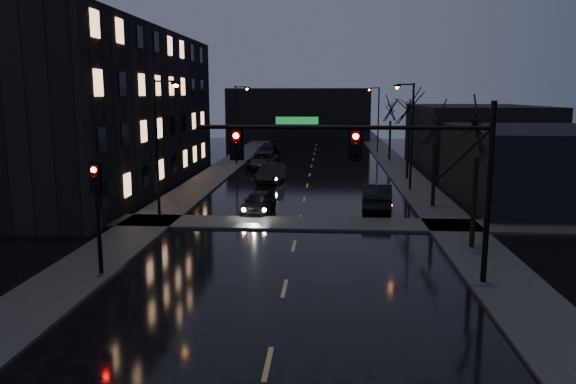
% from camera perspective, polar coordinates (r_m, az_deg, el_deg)
% --- Properties ---
extents(sidewalk_left, '(3.00, 140.00, 0.12)m').
position_cam_1_polar(sidewalk_left, '(48.74, -7.94, 1.41)').
color(sidewalk_left, '#2D2D2B').
rests_on(sidewalk_left, ground).
extents(sidewalk_right, '(3.00, 140.00, 0.12)m').
position_cam_1_polar(sidewalk_right, '(48.20, 12.26, 1.18)').
color(sidewalk_right, '#2D2D2B').
rests_on(sidewalk_right, ground).
extents(sidewalk_cross, '(40.00, 3.00, 0.12)m').
position_cam_1_polar(sidewalk_cross, '(31.52, 1.09, -3.20)').
color(sidewalk_cross, '#2D2D2B').
rests_on(sidewalk_cross, ground).
extents(apartment_block, '(12.00, 30.00, 12.00)m').
position_cam_1_polar(apartment_block, '(45.87, -19.35, 7.87)').
color(apartment_block, black).
rests_on(apartment_block, ground).
extents(commercial_right_near, '(10.00, 14.00, 5.00)m').
position_cam_1_polar(commercial_right_near, '(40.90, 23.95, 2.46)').
color(commercial_right_near, black).
rests_on(commercial_right_near, ground).
extents(commercial_right_far, '(12.00, 18.00, 6.00)m').
position_cam_1_polar(commercial_right_far, '(62.25, 18.46, 5.57)').
color(commercial_right_far, black).
rests_on(commercial_right_far, ground).
extents(far_block, '(22.00, 10.00, 8.00)m').
position_cam_1_polar(far_block, '(90.32, 1.13, 7.93)').
color(far_block, black).
rests_on(far_block, ground).
extents(signal_mast, '(11.11, 0.41, 7.00)m').
position_cam_1_polar(signal_mast, '(21.41, 10.18, 3.43)').
color(signal_mast, black).
rests_on(signal_mast, ground).
extents(signal_pole_left, '(0.35, 0.41, 4.53)m').
position_cam_1_polar(signal_pole_left, '(23.38, -18.82, -1.01)').
color(signal_pole_left, black).
rests_on(signal_pole_left, ground).
extents(tree_near, '(3.52, 3.52, 8.08)m').
position_cam_1_polar(tree_near, '(27.06, 18.84, 7.26)').
color(tree_near, black).
rests_on(tree_near, ground).
extents(tree_mid_a, '(3.30, 3.30, 7.58)m').
position_cam_1_polar(tree_mid_a, '(36.82, 14.86, 7.44)').
color(tree_mid_a, black).
rests_on(tree_mid_a, ground).
extents(tree_mid_b, '(3.74, 3.74, 8.59)m').
position_cam_1_polar(tree_mid_b, '(48.64, 12.26, 9.01)').
color(tree_mid_b, black).
rests_on(tree_mid_b, ground).
extents(tree_far, '(3.43, 3.43, 7.88)m').
position_cam_1_polar(tree_far, '(62.54, 10.42, 8.74)').
color(tree_far, black).
rests_on(tree_far, ground).
extents(streetlight_l_near, '(1.53, 0.28, 8.00)m').
position_cam_1_polar(streetlight_l_near, '(31.60, -12.85, 5.24)').
color(streetlight_l_near, black).
rests_on(streetlight_l_near, ground).
extents(streetlight_l_far, '(1.53, 0.28, 8.00)m').
position_cam_1_polar(streetlight_l_far, '(57.93, -5.11, 7.50)').
color(streetlight_l_far, black).
rests_on(streetlight_l_far, ground).
extents(streetlight_r_mid, '(1.53, 0.28, 8.00)m').
position_cam_1_polar(streetlight_r_mid, '(42.65, 12.21, 6.44)').
color(streetlight_r_mid, black).
rests_on(streetlight_r_mid, ground).
extents(streetlight_r_far, '(1.53, 0.28, 8.00)m').
position_cam_1_polar(streetlight_r_far, '(70.45, 9.00, 7.86)').
color(streetlight_r_far, black).
rests_on(streetlight_r_far, ground).
extents(oncoming_car_a, '(2.12, 4.19, 1.37)m').
position_cam_1_polar(oncoming_car_a, '(34.44, -3.01, -1.02)').
color(oncoming_car_a, black).
rests_on(oncoming_car_a, ground).
extents(oncoming_car_b, '(2.19, 5.00, 1.60)m').
position_cam_1_polar(oncoming_car_b, '(46.14, -1.74, 1.95)').
color(oncoming_car_b, black).
rests_on(oncoming_car_b, ground).
extents(oncoming_car_c, '(3.10, 5.67, 1.51)m').
position_cam_1_polar(oncoming_car_c, '(55.16, -2.54, 3.22)').
color(oncoming_car_c, black).
rests_on(oncoming_car_c, ground).
extents(oncoming_car_d, '(2.66, 5.59, 1.57)m').
position_cam_1_polar(oncoming_car_d, '(63.38, -2.14, 4.13)').
color(oncoming_car_d, black).
rests_on(oncoming_car_d, ground).
extents(lead_car, '(2.20, 5.17, 1.66)m').
position_cam_1_polar(lead_car, '(35.94, 9.06, -0.43)').
color(lead_car, black).
rests_on(lead_car, ground).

